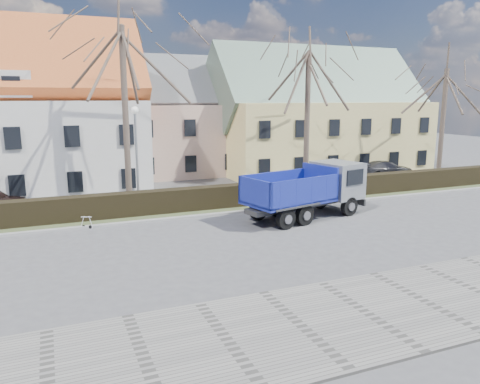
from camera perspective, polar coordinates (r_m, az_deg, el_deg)
name	(u,v)px	position (r m, az deg, el deg)	size (l,w,h in m)	color
ground	(206,243)	(21.14, -4.11, -6.22)	(120.00, 120.00, 0.00)	#4A4A4C
sidewalk_near	(301,326)	(13.90, 7.40, -15.93)	(80.00, 5.00, 0.08)	gray
curb_far	(180,218)	(25.37, -7.38, -3.13)	(80.00, 0.30, 0.12)	gray
grass_strip	(172,211)	(26.88, -8.27, -2.35)	(80.00, 3.00, 0.10)	#3A4627
hedge	(173,202)	(26.55, -8.20, -1.19)	(60.00, 0.90, 1.30)	black
building_pink	(177,126)	(40.55, -7.74, 7.95)	(10.80, 8.80, 8.00)	tan
building_yellow	(317,122)	(42.51, 9.35, 8.40)	(18.80, 10.80, 8.50)	#D9C777
tree_1	(125,99)	(27.98, -13.87, 10.96)	(9.20, 9.20, 12.65)	#4F4137
tree_2	(307,111)	(32.09, 8.20, 9.72)	(8.00, 8.00, 11.00)	#4F4137
tree_3	(443,113)	(39.55, 23.55, 8.80)	(7.60, 7.60, 10.45)	#4F4137
dump_truck	(302,191)	(25.21, 7.58, 0.06)	(7.36, 2.74, 2.95)	navy
streetlight	(137,160)	(26.76, -12.46, 3.88)	(0.47, 0.47, 6.01)	gray
cart_frame	(82,222)	(24.56, -18.67, -3.46)	(0.76, 0.43, 0.69)	silver
parked_car_b	(386,169)	(40.03, 17.39, 2.68)	(1.87, 4.59, 1.33)	#29292C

